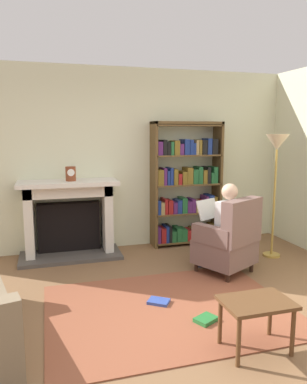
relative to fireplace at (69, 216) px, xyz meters
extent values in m
plane|color=brown|center=(0.84, -2.30, -0.58)|extent=(14.00, 14.00, 0.00)
cube|color=beige|center=(0.84, 0.25, 0.77)|extent=(5.60, 0.10, 2.70)
cube|color=brown|center=(0.84, -2.00, -0.57)|extent=(2.40, 1.80, 0.01)
cube|color=#4C4742|center=(0.00, -0.12, -0.55)|extent=(1.40, 0.64, 0.05)
cube|color=black|center=(0.00, 0.10, -0.18)|extent=(0.88, 0.20, 0.70)
cube|color=silver|center=(-0.54, -0.02, -0.06)|extent=(0.12, 0.44, 1.03)
cube|color=silver|center=(0.54, -0.02, -0.06)|extent=(0.12, 0.44, 1.03)
cube|color=silver|center=(0.00, -0.02, 0.37)|extent=(1.20, 0.44, 0.16)
cube|color=silver|center=(0.00, -0.08, 0.48)|extent=(1.36, 0.56, 0.06)
cylinder|color=brown|center=(0.04, -0.10, 0.61)|extent=(0.14, 0.14, 0.20)
cylinder|color=white|center=(0.04, -0.16, 0.64)|extent=(0.10, 0.01, 0.10)
cube|color=brown|center=(1.27, 0.04, 0.38)|extent=(0.04, 0.32, 1.91)
cube|color=brown|center=(2.33, 0.04, 0.38)|extent=(0.04, 0.32, 1.91)
cube|color=brown|center=(1.80, 0.04, 1.32)|extent=(1.09, 0.32, 0.04)
cube|color=brown|center=(1.80, 0.04, -0.52)|extent=(1.05, 0.32, 0.02)
cube|color=#4C1E59|center=(1.33, 0.03, -0.38)|extent=(0.05, 0.26, 0.25)
cube|color=maroon|center=(1.40, 0.03, -0.39)|extent=(0.07, 0.26, 0.23)
cube|color=navy|center=(1.46, 0.03, -0.38)|extent=(0.05, 0.26, 0.25)
cube|color=black|center=(1.51, 0.03, -0.38)|extent=(0.04, 0.26, 0.25)
cube|color=#1E592D|center=(1.57, 0.03, -0.42)|extent=(0.07, 0.26, 0.17)
cube|color=#1E592D|center=(1.65, 0.03, -0.40)|extent=(0.08, 0.26, 0.22)
cube|color=#1E592D|center=(1.74, 0.03, -0.41)|extent=(0.09, 0.26, 0.19)
cube|color=maroon|center=(1.83, 0.03, -0.42)|extent=(0.09, 0.26, 0.17)
cube|color=brown|center=(1.91, 0.03, -0.41)|extent=(0.05, 0.26, 0.18)
cube|color=black|center=(1.97, 0.03, -0.39)|extent=(0.06, 0.26, 0.22)
cube|color=#4C1E59|center=(2.06, 0.03, -0.39)|extent=(0.08, 0.26, 0.23)
cube|color=maroon|center=(2.12, 0.03, -0.41)|extent=(0.04, 0.26, 0.19)
cube|color=black|center=(2.17, 0.03, -0.40)|extent=(0.05, 0.26, 0.20)
cube|color=brown|center=(2.25, 0.03, -0.39)|extent=(0.09, 0.26, 0.22)
cube|color=brown|center=(1.80, 0.04, -0.07)|extent=(1.05, 0.32, 0.02)
cube|color=navy|center=(1.33, 0.03, 0.05)|extent=(0.04, 0.26, 0.22)
cube|color=#997F4C|center=(1.38, 0.03, 0.04)|extent=(0.06, 0.26, 0.18)
cube|color=maroon|center=(1.44, 0.03, 0.06)|extent=(0.05, 0.26, 0.23)
cube|color=maroon|center=(1.51, 0.03, 0.05)|extent=(0.07, 0.26, 0.21)
cube|color=#4C1E59|center=(1.58, 0.03, 0.03)|extent=(0.06, 0.26, 0.17)
cube|color=navy|center=(1.65, 0.03, 0.04)|extent=(0.07, 0.26, 0.20)
cube|color=#1E592D|center=(1.74, 0.03, 0.06)|extent=(0.08, 0.26, 0.23)
cube|color=#4C1E59|center=(1.82, 0.03, 0.03)|extent=(0.07, 0.26, 0.18)
cube|color=#4C1E59|center=(1.89, 0.03, 0.05)|extent=(0.06, 0.26, 0.21)
cube|color=#997F4C|center=(1.97, 0.03, 0.03)|extent=(0.08, 0.26, 0.18)
cube|color=maroon|center=(2.05, 0.03, 0.03)|extent=(0.07, 0.26, 0.17)
cube|color=#4C1E59|center=(2.11, 0.03, 0.06)|extent=(0.04, 0.26, 0.24)
cube|color=navy|center=(2.18, 0.03, 0.07)|extent=(0.08, 0.26, 0.26)
cube|color=brown|center=(2.25, 0.03, 0.06)|extent=(0.05, 0.26, 0.23)
cube|color=brown|center=(1.80, 0.04, 0.38)|extent=(1.05, 0.32, 0.02)
cube|color=brown|center=(1.35, 0.03, 0.51)|extent=(0.09, 0.26, 0.23)
cube|color=#4C1E59|center=(1.42, 0.03, 0.52)|extent=(0.05, 0.26, 0.25)
cube|color=navy|center=(1.47, 0.03, 0.50)|extent=(0.04, 0.26, 0.21)
cube|color=navy|center=(1.52, 0.03, 0.52)|extent=(0.05, 0.26, 0.26)
cube|color=brown|center=(1.59, 0.03, 0.51)|extent=(0.06, 0.26, 0.24)
cube|color=maroon|center=(1.65, 0.03, 0.47)|extent=(0.06, 0.26, 0.16)
cube|color=brown|center=(1.73, 0.03, 0.49)|extent=(0.08, 0.26, 0.19)
cube|color=brown|center=(1.82, 0.03, 0.52)|extent=(0.09, 0.26, 0.25)
cube|color=#1E592D|center=(1.91, 0.03, 0.50)|extent=(0.08, 0.26, 0.22)
cube|color=#1E592D|center=(1.99, 0.03, 0.52)|extent=(0.07, 0.26, 0.26)
cube|color=brown|center=(2.06, 0.03, 0.50)|extent=(0.06, 0.26, 0.21)
cube|color=black|center=(2.13, 0.03, 0.52)|extent=(0.05, 0.26, 0.25)
cube|color=#1E592D|center=(2.19, 0.03, 0.47)|extent=(0.04, 0.26, 0.17)
cube|color=#1E592D|center=(2.24, 0.03, 0.52)|extent=(0.07, 0.26, 0.25)
cube|color=brown|center=(1.80, 0.04, 0.83)|extent=(1.05, 0.32, 0.02)
cube|color=#4C1E59|center=(1.34, 0.03, 0.94)|extent=(0.07, 0.26, 0.20)
cube|color=black|center=(1.41, 0.03, 0.95)|extent=(0.06, 0.26, 0.23)
cube|color=black|center=(1.47, 0.03, 0.94)|extent=(0.05, 0.26, 0.19)
cube|color=#1E592D|center=(1.53, 0.03, 0.94)|extent=(0.05, 0.26, 0.20)
cube|color=brown|center=(1.60, 0.03, 0.95)|extent=(0.08, 0.26, 0.21)
cube|color=#4C1E59|center=(1.68, 0.03, 0.92)|extent=(0.06, 0.26, 0.17)
cube|color=navy|center=(1.76, 0.03, 0.96)|extent=(0.08, 0.26, 0.23)
cube|color=navy|center=(1.83, 0.03, 0.95)|extent=(0.06, 0.26, 0.22)
cube|color=navy|center=(1.88, 0.03, 0.93)|extent=(0.04, 0.26, 0.18)
cube|color=#997F4C|center=(1.93, 0.03, 0.95)|extent=(0.04, 0.26, 0.22)
cube|color=brown|center=(1.98, 0.03, 0.95)|extent=(0.04, 0.26, 0.22)
cube|color=black|center=(2.05, 0.03, 0.95)|extent=(0.08, 0.26, 0.22)
cube|color=navy|center=(2.13, 0.03, 0.96)|extent=(0.07, 0.26, 0.24)
cube|color=black|center=(2.22, 0.03, 0.96)|extent=(0.09, 0.26, 0.24)
cube|color=brown|center=(1.80, 0.04, 1.28)|extent=(1.05, 0.32, 0.02)
cylinder|color=#331E14|center=(1.95, -0.89, -0.52)|extent=(0.05, 0.05, 0.12)
cylinder|color=#331E14|center=(1.50, -1.13, -0.52)|extent=(0.05, 0.05, 0.12)
cylinder|color=#331E14|center=(2.17, -1.32, -0.52)|extent=(0.05, 0.05, 0.12)
cylinder|color=#331E14|center=(1.72, -1.56, -0.52)|extent=(0.05, 0.05, 0.12)
cube|color=brown|center=(1.83, -1.22, -0.31)|extent=(0.84, 0.83, 0.30)
cube|color=brown|center=(1.94, -1.44, 0.12)|extent=(0.64, 0.44, 0.55)
cube|color=brown|center=(2.07, -1.10, -0.05)|extent=(0.35, 0.53, 0.22)
cube|color=brown|center=(1.59, -1.35, -0.05)|extent=(0.35, 0.53, 0.22)
cube|color=silver|center=(1.86, -1.27, 0.09)|extent=(0.38, 0.32, 0.50)
sphere|color=#D8AD8C|center=(1.86, -1.27, 0.46)|extent=(0.20, 0.20, 0.20)
cube|color=#191E3F|center=(1.84, -1.05, -0.11)|extent=(0.29, 0.41, 0.12)
cube|color=#191E3F|center=(1.69, -1.13, -0.11)|extent=(0.29, 0.41, 0.12)
cylinder|color=#191E3F|center=(1.75, -0.89, -0.37)|extent=(0.10, 0.10, 0.42)
cylinder|color=#191E3F|center=(1.61, -0.96, -0.37)|extent=(0.10, 0.10, 0.42)
cube|color=white|center=(1.70, -0.98, 0.19)|extent=(0.37, 0.26, 0.25)
cube|color=brown|center=(1.28, -2.85, -0.16)|extent=(0.56, 0.39, 0.03)
cylinder|color=brown|center=(1.05, -3.00, -0.38)|extent=(0.04, 0.04, 0.40)
cylinder|color=brown|center=(1.52, -3.00, -0.38)|extent=(0.04, 0.04, 0.40)
cylinder|color=brown|center=(1.05, -2.70, -0.38)|extent=(0.04, 0.04, 0.40)
cylinder|color=brown|center=(1.52, -2.70, -0.38)|extent=(0.04, 0.04, 0.40)
cube|color=#334CA5|center=(0.77, -1.85, -0.55)|extent=(0.26, 0.25, 0.03)
cube|color=#267233|center=(1.09, -2.33, -0.55)|extent=(0.25, 0.23, 0.04)
cylinder|color=#B7933F|center=(2.77, -0.86, -0.56)|extent=(0.24, 0.24, 0.03)
cylinder|color=#B7933F|center=(2.77, -0.86, 0.20)|extent=(0.03, 0.03, 1.49)
cone|color=beige|center=(2.77, -0.86, 1.04)|extent=(0.32, 0.32, 0.22)
camera|label=1|loc=(-0.28, -5.28, 1.18)|focal=34.64mm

